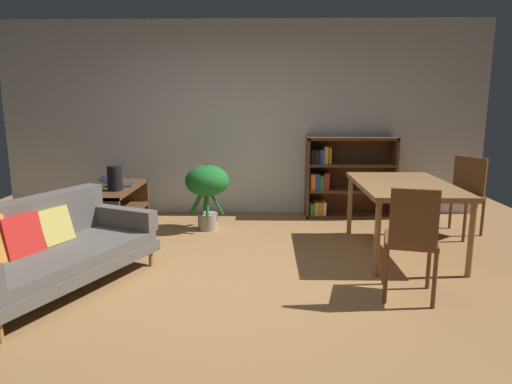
% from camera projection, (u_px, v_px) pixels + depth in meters
% --- Properties ---
extents(ground_plane, '(8.16, 8.16, 0.00)m').
position_uv_depth(ground_plane, '(228.00, 283.00, 4.08)').
color(ground_plane, '#9E7042').
extents(back_wall_panel, '(6.80, 0.10, 2.70)m').
position_uv_depth(back_wall_panel, '(243.00, 119.00, 6.46)').
color(back_wall_panel, silver).
rests_on(back_wall_panel, ground_plane).
extents(fabric_couch, '(1.50, 1.98, 0.77)m').
position_uv_depth(fabric_couch, '(44.00, 248.00, 3.91)').
color(fabric_couch, olive).
rests_on(fabric_couch, ground_plane).
extents(media_console, '(0.38, 1.25, 0.57)m').
position_uv_depth(media_console, '(121.00, 210.00, 5.63)').
color(media_console, '#56351E').
rests_on(media_console, ground_plane).
extents(open_laptop, '(0.43, 0.37, 0.11)m').
position_uv_depth(open_laptop, '(118.00, 183.00, 5.69)').
color(open_laptop, '#333338').
rests_on(open_laptop, media_console).
extents(desk_speaker, '(0.17, 0.17, 0.29)m').
position_uv_depth(desk_speaker, '(115.00, 178.00, 5.34)').
color(desk_speaker, black).
rests_on(desk_speaker, media_console).
extents(potted_floor_plant, '(0.55, 0.55, 0.83)m').
position_uv_depth(potted_floor_plant, '(207.00, 185.00, 5.70)').
color(potted_floor_plant, '#9E9389').
rests_on(potted_floor_plant, ground_plane).
extents(dining_table, '(0.95, 1.50, 0.76)m').
position_uv_depth(dining_table, '(404.00, 189.00, 4.79)').
color(dining_table, olive).
rests_on(dining_table, ground_plane).
extents(dining_chair_near, '(0.49, 0.52, 0.95)m').
position_uv_depth(dining_chair_near, '(411.00, 237.00, 3.65)').
color(dining_chair_near, brown).
rests_on(dining_chair_near, ground_plane).
extents(dining_chair_far, '(0.62, 0.62, 0.94)m').
position_uv_depth(dining_chair_far, '(463.00, 191.00, 5.52)').
color(dining_chair_far, brown).
rests_on(dining_chair_far, ground_plane).
extents(bookshelf, '(1.23, 0.36, 1.12)m').
position_uv_depth(bookshelf, '(343.00, 177.00, 6.39)').
color(bookshelf, '#56351E').
rests_on(bookshelf, ground_plane).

